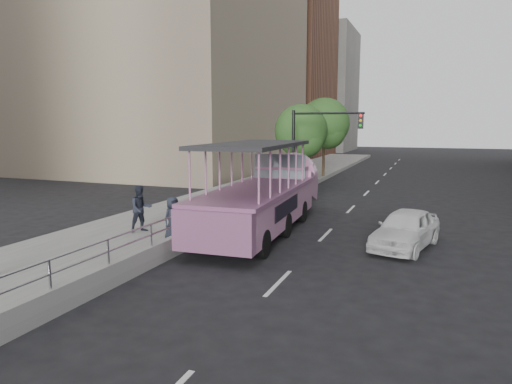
{
  "coord_description": "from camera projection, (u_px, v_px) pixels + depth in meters",
  "views": [
    {
      "loc": [
        4.8,
        -13.56,
        4.35
      ],
      "look_at": [
        -0.91,
        1.21,
        2.01
      ],
      "focal_mm": 32.0,
      "sensor_mm": 36.0,
      "label": 1
    }
  ],
  "objects": [
    {
      "name": "street_tree_near",
      "position": [
        302.0,
        133.0,
        30.17
      ],
      "size": [
        3.52,
        3.52,
        5.72
      ],
      "color": "#3E2A1C",
      "rests_on": "ground"
    },
    {
      "name": "car",
      "position": [
        406.0,
        229.0,
        16.18
      ],
      "size": [
        2.58,
        4.35,
        1.39
      ],
      "primitive_type": "imported",
      "rotation": [
        0.0,
        0.0,
        -0.24
      ],
      "color": "white",
      "rests_on": "ground"
    },
    {
      "name": "kerb_wall",
      "position": [
        210.0,
        225.0,
        17.74
      ],
      "size": [
        0.24,
        30.0,
        0.36
      ],
      "primitive_type": "cube",
      "color": "gray",
      "rests_on": "sidewalk"
    },
    {
      "name": "guardrail",
      "position": [
        210.0,
        208.0,
        17.65
      ],
      "size": [
        0.07,
        22.0,
        0.71
      ],
      "color": "#B8B8BD",
      "rests_on": "kerb_wall"
    },
    {
      "name": "parking_sign",
      "position": [
        283.0,
        175.0,
        24.27
      ],
      "size": [
        0.09,
        0.61,
        2.7
      ],
      "color": "black",
      "rests_on": "ground"
    },
    {
      "name": "traffic_signal",
      "position": [
        313.0,
        140.0,
        26.49
      ],
      "size": [
        4.2,
        0.32,
        5.2
      ],
      "color": "black",
      "rests_on": "ground"
    },
    {
      "name": "sidewalk",
      "position": [
        232.0,
        199.0,
        26.11
      ],
      "size": [
        5.5,
        80.0,
        0.3
      ],
      "primitive_type": "cube",
      "color": "#9C9C97",
      "rests_on": "ground"
    },
    {
      "name": "pedestrian_far",
      "position": [
        173.0,
        218.0,
        16.11
      ],
      "size": [
        0.73,
        0.88,
        1.55
      ],
      "primitive_type": "imported",
      "rotation": [
        0.0,
        0.0,
        1.21
      ],
      "color": "#222633",
      "rests_on": "sidewalk"
    },
    {
      "name": "pedestrian_mid",
      "position": [
        141.0,
        209.0,
        17.33
      ],
      "size": [
        1.06,
        1.1,
        1.79
      ],
      "primitive_type": "imported",
      "rotation": [
        0.0,
        0.0,
        0.96
      ],
      "color": "#222633",
      "rests_on": "sidewalk"
    },
    {
      "name": "duck_boat",
      "position": [
        266.0,
        197.0,
        19.18
      ],
      "size": [
        3.23,
        11.15,
        3.66
      ],
      "color": "black",
      "rests_on": "ground"
    },
    {
      "name": "midrise_stone_b",
      "position": [
        306.0,
        91.0,
        78.16
      ],
      "size": [
        16.0,
        14.0,
        20.0
      ],
      "primitive_type": "cube",
      "color": "slate",
      "rests_on": "ground"
    },
    {
      "name": "midrise_brick",
      "position": [
        262.0,
        62.0,
        63.67
      ],
      "size": [
        18.0,
        16.0,
        26.0
      ],
      "primitive_type": "cube",
      "color": "brown",
      "rests_on": "ground"
    },
    {
      "name": "ground",
      "position": [
        269.0,
        260.0,
        14.86
      ],
      "size": [
        160.0,
        160.0,
        0.0
      ],
      "primitive_type": "plane",
      "color": "black"
    },
    {
      "name": "street_tree_far",
      "position": [
        325.0,
        125.0,
        35.57
      ],
      "size": [
        3.97,
        3.97,
        6.45
      ],
      "color": "#3E2A1C",
      "rests_on": "ground"
    }
  ]
}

